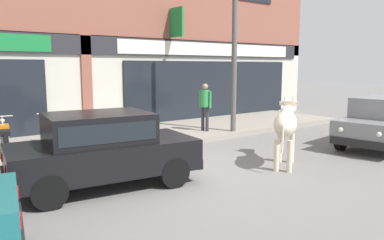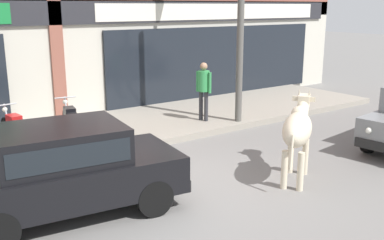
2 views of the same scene
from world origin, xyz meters
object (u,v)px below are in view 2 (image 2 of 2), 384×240
(motorcycle_2, at_px, (17,130))
(utility_pole, at_px, (241,5))
(pedestrian, at_px, (204,85))
(car_1, at_px, (65,166))
(cow, at_px, (298,129))
(motorcycle_3, at_px, (71,121))

(motorcycle_2, height_order, utility_pole, utility_pole)
(pedestrian, relative_size, utility_pole, 0.26)
(utility_pole, bearing_deg, motorcycle_2, 168.23)
(car_1, distance_m, motorcycle_2, 3.62)
(pedestrian, bearing_deg, utility_pole, -39.39)
(cow, distance_m, car_1, 4.24)
(motorcycle_2, relative_size, pedestrian, 1.13)
(utility_pole, bearing_deg, motorcycle_3, 164.55)
(cow, bearing_deg, car_1, 164.87)
(motorcycle_2, height_order, motorcycle_3, same)
(motorcycle_3, bearing_deg, pedestrian, -9.27)
(cow, bearing_deg, utility_pole, 64.82)
(car_1, xyz_separation_m, motorcycle_3, (1.47, 3.63, -0.26))
(cow, height_order, motorcycle_3, cow)
(motorcycle_3, relative_size, utility_pole, 0.29)
(pedestrian, bearing_deg, car_1, -148.73)
(cow, distance_m, motorcycle_2, 6.12)
(car_1, relative_size, motorcycle_2, 2.07)
(cow, xyz_separation_m, pedestrian, (0.93, 4.15, 0.14))
(motorcycle_3, xyz_separation_m, pedestrian, (3.55, -0.58, 0.60))
(utility_pole, bearing_deg, cow, -115.18)
(motorcycle_3, bearing_deg, cow, -61.07)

